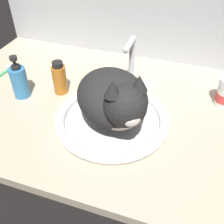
# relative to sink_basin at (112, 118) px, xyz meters

# --- Properties ---
(countertop) EXTENTS (1.15, 0.72, 0.03)m
(countertop) POSITION_rel_sink_basin_xyz_m (-0.06, 0.07, -0.03)
(countertop) COLOR #B7A88E
(countertop) RESTS_ON ground
(backsplash_wall) EXTENTS (1.15, 0.02, 0.36)m
(backsplash_wall) POSITION_rel_sink_basin_xyz_m (-0.06, 0.45, 0.13)
(backsplash_wall) COLOR #B2B7BC
(backsplash_wall) RESTS_ON ground
(sink_basin) EXTENTS (0.36, 0.36, 0.03)m
(sink_basin) POSITION_rel_sink_basin_xyz_m (0.00, 0.00, 0.00)
(sink_basin) COLOR white
(sink_basin) RESTS_ON countertop
(faucet) EXTENTS (0.16, 0.11, 0.19)m
(faucet) POSITION_rel_sink_basin_xyz_m (0.00, 0.21, 0.06)
(faucet) COLOR silver
(faucet) RESTS_ON countertop
(cat) EXTENTS (0.31, 0.32, 0.19)m
(cat) POSITION_rel_sink_basin_xyz_m (0.01, -0.02, 0.09)
(cat) COLOR black
(cat) RESTS_ON sink_basin
(amber_bottle) EXTENTS (0.05, 0.05, 0.12)m
(amber_bottle) POSITION_rel_sink_basin_xyz_m (-0.22, 0.09, 0.04)
(amber_bottle) COLOR #B2661E
(amber_bottle) RESTS_ON countertop
(soap_pump_bottle) EXTENTS (0.05, 0.05, 0.15)m
(soap_pump_bottle) POSITION_rel_sink_basin_xyz_m (-0.34, 0.03, 0.04)
(soap_pump_bottle) COLOR teal
(soap_pump_bottle) RESTS_ON countertop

